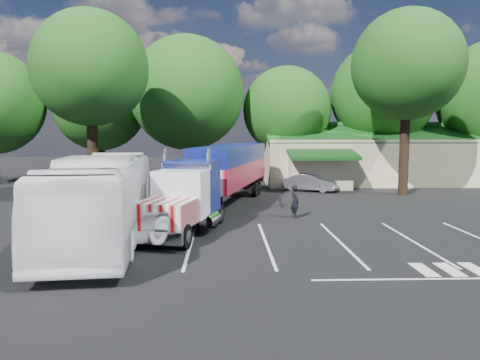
{
  "coord_description": "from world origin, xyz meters",
  "views": [
    {
      "loc": [
        -1.8,
        -25.47,
        4.8
      ],
      "look_at": [
        -0.88,
        0.69,
        2.0
      ],
      "focal_mm": 35.0,
      "sensor_mm": 36.0,
      "label": 1
    }
  ],
  "objects_px": {
    "woman": "(295,201)",
    "tour_bus": "(103,199)",
    "bicycle": "(281,200)",
    "silver_sedan": "(310,182)",
    "semi_truck": "(222,172)"
  },
  "relations": [
    {
      "from": "semi_truck",
      "to": "tour_bus",
      "type": "height_order",
      "value": "semi_truck"
    },
    {
      "from": "semi_truck",
      "to": "bicycle",
      "type": "distance_m",
      "value": 4.25
    },
    {
      "from": "woman",
      "to": "silver_sedan",
      "type": "distance_m",
      "value": 11.54
    },
    {
      "from": "woman",
      "to": "tour_bus",
      "type": "relative_size",
      "value": 0.14
    },
    {
      "from": "bicycle",
      "to": "silver_sedan",
      "type": "height_order",
      "value": "silver_sedan"
    },
    {
      "from": "bicycle",
      "to": "tour_bus",
      "type": "bearing_deg",
      "value": -134.18
    },
    {
      "from": "woman",
      "to": "silver_sedan",
      "type": "bearing_deg",
      "value": -32.04
    },
    {
      "from": "semi_truck",
      "to": "woman",
      "type": "relative_size",
      "value": 10.44
    },
    {
      "from": "semi_truck",
      "to": "woman",
      "type": "xyz_separation_m",
      "value": [
        4.02,
        -2.9,
        -1.35
      ]
    },
    {
      "from": "semi_truck",
      "to": "tour_bus",
      "type": "xyz_separation_m",
      "value": [
        -5.08,
        -7.94,
        -0.4
      ]
    },
    {
      "from": "silver_sedan",
      "to": "woman",
      "type": "bearing_deg",
      "value": -169.48
    },
    {
      "from": "bicycle",
      "to": "semi_truck",
      "type": "bearing_deg",
      "value": -165.96
    },
    {
      "from": "tour_bus",
      "to": "silver_sedan",
      "type": "bearing_deg",
      "value": 48.06
    },
    {
      "from": "tour_bus",
      "to": "silver_sedan",
      "type": "xyz_separation_m",
      "value": [
        12.0,
        16.2,
        -1.17
      ]
    },
    {
      "from": "bicycle",
      "to": "tour_bus",
      "type": "xyz_separation_m",
      "value": [
        -8.8,
        -8.82,
        1.44
      ]
    }
  ]
}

